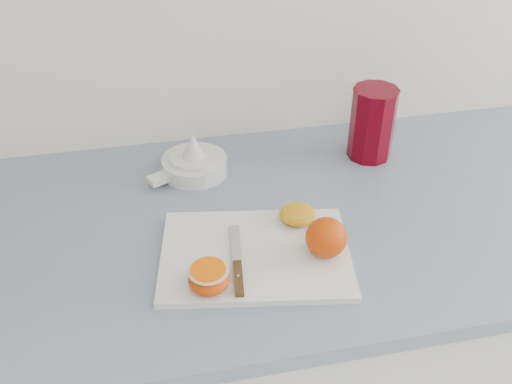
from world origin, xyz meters
TOP-DOWN VIEW (x-y plane):
  - counter at (-0.02, 1.70)m, footprint 2.45×0.64m
  - cutting_board at (-0.12, 1.59)m, footprint 0.35×0.27m
  - whole_orange at (-0.01, 1.56)m, footprint 0.07×0.07m
  - half_orange at (-0.21, 1.52)m, footprint 0.06×0.06m
  - squeezed_shell at (-0.03, 1.66)m, footprint 0.06×0.06m
  - paring_knife at (-0.16, 1.55)m, footprint 0.03×0.17m
  - citrus_juicer at (-0.19, 1.87)m, footprint 0.16×0.13m
  - red_tumbler at (0.18, 1.86)m, footprint 0.09×0.09m

SIDE VIEW (x-z plane):
  - counter at x=-0.02m, z-range 0.00..0.89m
  - cutting_board at x=-0.12m, z-range 0.89..0.90m
  - paring_knife at x=-0.16m, z-range 0.90..0.91m
  - citrus_juicer at x=-0.19m, z-range 0.87..0.96m
  - squeezed_shell at x=-0.03m, z-range 0.90..0.93m
  - half_orange at x=-0.21m, z-range 0.90..0.94m
  - whole_orange at x=-0.01m, z-range 0.90..0.97m
  - red_tumbler at x=0.18m, z-range 0.88..1.04m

